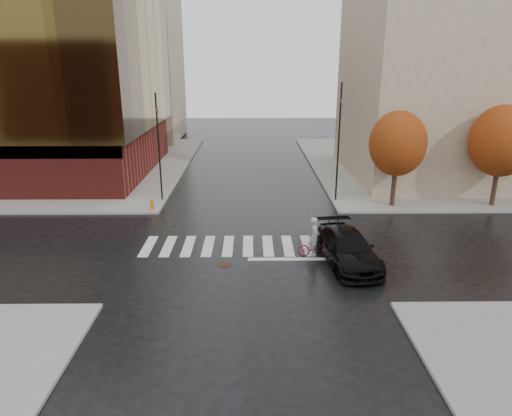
{
  "coord_description": "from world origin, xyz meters",
  "views": [
    {
      "loc": [
        0.19,
        -22.82,
        9.72
      ],
      "look_at": [
        0.45,
        1.11,
        2.0
      ],
      "focal_mm": 32.0,
      "sensor_mm": 36.0,
      "label": 1
    }
  ],
  "objects": [
    {
      "name": "sidewalk_nw",
      "position": [
        -21.0,
        21.0,
        0.07
      ],
      "size": [
        30.0,
        30.0,
        0.15
      ],
      "primitive_type": "cube",
      "color": "gray",
      "rests_on": "ground"
    },
    {
      "name": "building_nw_far",
      "position": [
        -16.0,
        37.0,
        10.15
      ],
      "size": [
        14.0,
        12.0,
        20.0
      ],
      "primitive_type": "cube",
      "color": "tan",
      "rests_on": "sidewalk_nw"
    },
    {
      "name": "fire_hydrant",
      "position": [
        -6.5,
        6.5,
        0.56
      ],
      "size": [
        0.26,
        0.26,
        0.74
      ],
      "color": "#C8780B",
      "rests_on": "sidewalk_nw"
    },
    {
      "name": "sedan",
      "position": [
        5.0,
        -1.8,
        0.81
      ],
      "size": [
        2.96,
        5.84,
        1.62
      ],
      "primitive_type": "imported",
      "rotation": [
        0.0,
        0.0,
        0.13
      ],
      "color": "black",
      "rests_on": "ground"
    },
    {
      "name": "tree_ne_b",
      "position": [
        17.0,
        7.4,
        4.62
      ],
      "size": [
        4.2,
        4.2,
        6.89
      ],
      "color": "black",
      "rests_on": "sidewalk_ne"
    },
    {
      "name": "manhole",
      "position": [
        -1.16,
        -2.0,
        0.01
      ],
      "size": [
        0.83,
        0.83,
        0.01
      ],
      "primitive_type": "cylinder",
      "rotation": [
        0.0,
        0.0,
        0.27
      ],
      "color": "#402417",
      "rests_on": "ground"
    },
    {
      "name": "traffic_light_ne",
      "position": [
        6.3,
        8.78,
        4.96
      ],
      "size": [
        0.21,
        0.23,
        8.23
      ],
      "rotation": [
        0.0,
        0.0,
        3.34
      ],
      "color": "black",
      "rests_on": "sidewalk_ne"
    },
    {
      "name": "cyclist",
      "position": [
        3.49,
        -1.0,
        0.74
      ],
      "size": [
        1.96,
        0.84,
        2.17
      ],
      "rotation": [
        0.0,
        0.0,
        1.48
      ],
      "color": "maroon",
      "rests_on": "ground"
    },
    {
      "name": "ground",
      "position": [
        0.0,
        0.0,
        0.0
      ],
      "size": [
        120.0,
        120.0,
        0.0
      ],
      "primitive_type": "plane",
      "color": "black",
      "rests_on": "ground"
    },
    {
      "name": "sidewalk_ne",
      "position": [
        21.0,
        21.0,
        0.07
      ],
      "size": [
        30.0,
        30.0,
        0.15
      ],
      "primitive_type": "cube",
      "color": "gray",
      "rests_on": "ground"
    },
    {
      "name": "crosswalk",
      "position": [
        0.0,
        0.5,
        0.01
      ],
      "size": [
        12.0,
        3.0,
        0.01
      ],
      "primitive_type": "cube",
      "color": "silver",
      "rests_on": "ground"
    },
    {
      "name": "building_ne_tan",
      "position": [
        17.0,
        17.0,
        9.15
      ],
      "size": [
        16.0,
        16.0,
        18.0
      ],
      "primitive_type": "cube",
      "color": "tan",
      "rests_on": "sidewalk_ne"
    },
    {
      "name": "tree_ne_a",
      "position": [
        10.0,
        7.4,
        4.46
      ],
      "size": [
        3.8,
        3.8,
        6.5
      ],
      "color": "black",
      "rests_on": "sidewalk_ne"
    },
    {
      "name": "traffic_light_nw",
      "position": [
        -6.3,
        9.0,
        4.48
      ],
      "size": [
        0.23,
        0.21,
        7.55
      ],
      "rotation": [
        0.0,
        0.0,
        -1.93
      ],
      "color": "black",
      "rests_on": "sidewalk_nw"
    }
  ]
}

